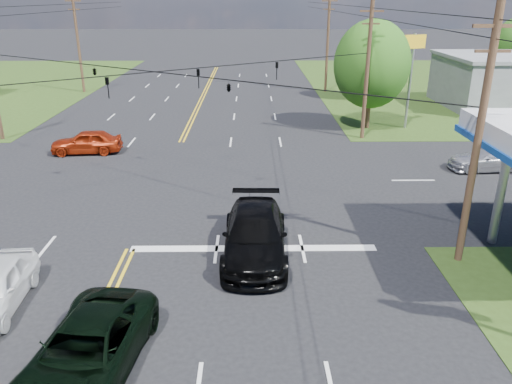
{
  "coord_description": "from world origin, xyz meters",
  "views": [
    {
      "loc": [
        4.91,
        -14.09,
        9.59
      ],
      "look_at": [
        5.13,
        6.0,
        1.71
      ],
      "focal_mm": 35.0,
      "sensor_mm": 36.0,
      "label": 1
    }
  ],
  "objects_px": {
    "tree_right_b": "(369,56)",
    "suv_black": "(255,235)",
    "pole_se": "(478,138)",
    "pole_right_far": "(328,42)",
    "tree_right_a": "(372,64)",
    "pole_ne": "(367,69)",
    "pole_left_far": "(78,42)",
    "pickup_dkgreen": "(87,351)"
  },
  "relations": [
    {
      "from": "tree_right_b",
      "to": "suv_black",
      "type": "height_order",
      "value": "tree_right_b"
    },
    {
      "from": "suv_black",
      "to": "pole_se",
      "type": "bearing_deg",
      "value": -2.17
    },
    {
      "from": "pole_se",
      "to": "suv_black",
      "type": "height_order",
      "value": "pole_se"
    },
    {
      "from": "pole_right_far",
      "to": "tree_right_a",
      "type": "height_order",
      "value": "pole_right_far"
    },
    {
      "from": "pole_ne",
      "to": "suv_black",
      "type": "xyz_separation_m",
      "value": [
        -7.94,
        -17.5,
        -4.03
      ]
    },
    {
      "from": "pole_left_far",
      "to": "pickup_dkgreen",
      "type": "height_order",
      "value": "pole_left_far"
    },
    {
      "from": "pole_ne",
      "to": "pole_left_far",
      "type": "bearing_deg",
      "value": 143.84
    },
    {
      "from": "tree_right_b",
      "to": "pole_left_far",
      "type": "bearing_deg",
      "value": 172.28
    },
    {
      "from": "pole_right_far",
      "to": "pickup_dkgreen",
      "type": "bearing_deg",
      "value": -106.15
    },
    {
      "from": "pole_se",
      "to": "pole_ne",
      "type": "height_order",
      "value": "same"
    },
    {
      "from": "pickup_dkgreen",
      "to": "suv_black",
      "type": "distance_m",
      "value": 8.09
    },
    {
      "from": "tree_right_a",
      "to": "tree_right_b",
      "type": "distance_m",
      "value": 12.27
    },
    {
      "from": "pole_left_far",
      "to": "pole_ne",
      "type": "bearing_deg",
      "value": -36.16
    },
    {
      "from": "pole_right_far",
      "to": "suv_black",
      "type": "xyz_separation_m",
      "value": [
        -7.94,
        -36.5,
        -4.29
      ]
    },
    {
      "from": "pole_ne",
      "to": "tree_right_a",
      "type": "distance_m",
      "value": 3.16
    },
    {
      "from": "pickup_dkgreen",
      "to": "pole_left_far",
      "type": "bearing_deg",
      "value": 114.61
    },
    {
      "from": "pole_se",
      "to": "pickup_dkgreen",
      "type": "height_order",
      "value": "pole_se"
    },
    {
      "from": "pole_se",
      "to": "suv_black",
      "type": "relative_size",
      "value": 1.56
    },
    {
      "from": "pole_ne",
      "to": "tree_right_b",
      "type": "height_order",
      "value": "pole_ne"
    },
    {
      "from": "pole_left_far",
      "to": "tree_right_a",
      "type": "height_order",
      "value": "pole_left_far"
    },
    {
      "from": "pole_ne",
      "to": "pole_right_far",
      "type": "relative_size",
      "value": 0.95
    },
    {
      "from": "pole_ne",
      "to": "suv_black",
      "type": "relative_size",
      "value": 1.56
    },
    {
      "from": "tree_right_a",
      "to": "suv_black",
      "type": "height_order",
      "value": "tree_right_a"
    },
    {
      "from": "tree_right_b",
      "to": "pole_ne",
      "type": "bearing_deg",
      "value": -103.13
    },
    {
      "from": "pole_left_far",
      "to": "pole_se",
      "type": "bearing_deg",
      "value": -54.9
    },
    {
      "from": "pole_ne",
      "to": "pickup_dkgreen",
      "type": "xyz_separation_m",
      "value": [
        -12.5,
        -24.18,
        -4.15
      ]
    },
    {
      "from": "pole_ne",
      "to": "suv_black",
      "type": "height_order",
      "value": "pole_ne"
    },
    {
      "from": "pickup_dkgreen",
      "to": "suv_black",
      "type": "bearing_deg",
      "value": 62.93
    },
    {
      "from": "pole_ne",
      "to": "pole_right_far",
      "type": "distance_m",
      "value": 19.0
    },
    {
      "from": "pole_right_far",
      "to": "tree_right_a",
      "type": "xyz_separation_m",
      "value": [
        1.0,
        -16.0,
        -0.3
      ]
    },
    {
      "from": "pole_right_far",
      "to": "pickup_dkgreen",
      "type": "relative_size",
      "value": 1.82
    },
    {
      "from": "tree_right_b",
      "to": "pickup_dkgreen",
      "type": "distance_m",
      "value": 42.46
    },
    {
      "from": "pole_se",
      "to": "tree_right_a",
      "type": "xyz_separation_m",
      "value": [
        1.0,
        21.0,
        -0.05
      ]
    },
    {
      "from": "pickup_dkgreen",
      "to": "pole_se",
      "type": "bearing_deg",
      "value": 33.56
    },
    {
      "from": "tree_right_a",
      "to": "pole_right_far",
      "type": "bearing_deg",
      "value": 93.58
    },
    {
      "from": "pole_ne",
      "to": "suv_black",
      "type": "distance_m",
      "value": 19.64
    },
    {
      "from": "tree_right_a",
      "to": "tree_right_b",
      "type": "relative_size",
      "value": 1.15
    },
    {
      "from": "pole_left_far",
      "to": "pickup_dkgreen",
      "type": "distance_m",
      "value": 45.45
    },
    {
      "from": "pole_left_far",
      "to": "tree_right_b",
      "type": "height_order",
      "value": "pole_left_far"
    },
    {
      "from": "pole_left_far",
      "to": "pole_right_far",
      "type": "relative_size",
      "value": 1.0
    },
    {
      "from": "pole_se",
      "to": "pole_right_far",
      "type": "bearing_deg",
      "value": 90.0
    },
    {
      "from": "pole_se",
      "to": "pickup_dkgreen",
      "type": "relative_size",
      "value": 1.73
    }
  ]
}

